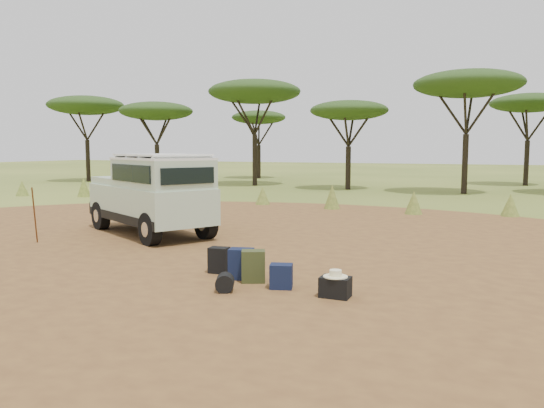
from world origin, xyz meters
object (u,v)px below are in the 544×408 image
at_px(walking_staff, 35,216).
at_px(hard_case, 335,287).
at_px(backpack_olive, 253,266).
at_px(backpack_black, 219,260).
at_px(safari_vehicle, 152,196).
at_px(duffel_navy, 281,276).
at_px(backpack_navy, 241,264).

bearing_deg(walking_staff, hard_case, -49.89).
relative_size(walking_staff, hard_case, 3.17).
bearing_deg(backpack_olive, backpack_black, 132.98).
bearing_deg(safari_vehicle, duffel_navy, -6.72).
bearing_deg(backpack_navy, backpack_black, 143.55).
height_order(backpack_olive, duffel_navy, backpack_olive).
height_order(backpack_navy, backpack_olive, backpack_olive).
xyz_separation_m(backpack_black, hard_case, (2.36, -0.67, -0.08)).
bearing_deg(walking_staff, duffel_navy, -50.25).
bearing_deg(backpack_olive, hard_case, -37.09).
bearing_deg(hard_case, backpack_olive, 167.41).
distance_m(backpack_black, hard_case, 2.46).
relative_size(safari_vehicle, backpack_navy, 8.58).
height_order(safari_vehicle, hard_case, safari_vehicle).
bearing_deg(safari_vehicle, backpack_olive, -8.54).
relative_size(backpack_navy, hard_case, 1.20).
bearing_deg(backpack_olive, backpack_navy, 134.63).
bearing_deg(walking_staff, backpack_olive, -49.58).
bearing_deg(walking_staff, backpack_navy, -49.10).
xyz_separation_m(backpack_navy, backpack_olive, (0.28, -0.10, 0.00)).
distance_m(backpack_black, backpack_navy, 0.62).
xyz_separation_m(walking_staff, backpack_black, (5.34, -0.81, -0.44)).
height_order(walking_staff, hard_case, walking_staff).
bearing_deg(backpack_navy, duffel_navy, -32.45).
distance_m(backpack_olive, duffel_navy, 0.62).
relative_size(backpack_black, backpack_navy, 0.88).
height_order(backpack_black, duffel_navy, backpack_black).
xyz_separation_m(duffel_navy, hard_case, (0.93, -0.14, -0.04)).
relative_size(walking_staff, backpack_navy, 2.65).
height_order(backpack_navy, hard_case, backpack_navy).
distance_m(walking_staff, duffel_navy, 6.92).
height_order(safari_vehicle, backpack_black, safari_vehicle).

